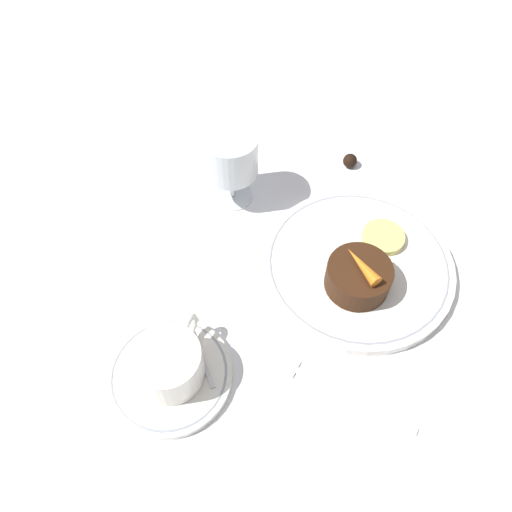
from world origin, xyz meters
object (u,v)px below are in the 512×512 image
at_px(coffee_cup, 169,363).
at_px(wine_glass, 230,158).
at_px(fork, 317,380).
at_px(dessert_cake, 358,277).
at_px(dinner_plate, 358,265).

distance_m(coffee_cup, wine_glass, 0.28).
distance_m(fork, dessert_cake, 0.14).
height_order(wine_glass, fork, wine_glass).
relative_size(wine_glass, dessert_cake, 1.40).
height_order(coffee_cup, wine_glass, wine_glass).
height_order(dinner_plate, coffee_cup, coffee_cup).
xyz_separation_m(dinner_plate, dessert_cake, (-0.03, -0.01, 0.02)).
xyz_separation_m(dinner_plate, fork, (-0.17, -0.00, -0.01)).
bearing_deg(fork, coffee_cup, 112.03).
height_order(fork, dessert_cake, dessert_cake).
xyz_separation_m(coffee_cup, dessert_cake, (0.20, -0.16, -0.01)).
distance_m(dinner_plate, wine_glass, 0.22).
xyz_separation_m(dinner_plate, wine_glass, (0.05, 0.20, 0.07)).
bearing_deg(wine_glass, dinner_plate, -102.98).
distance_m(dinner_plate, dessert_cake, 0.04).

